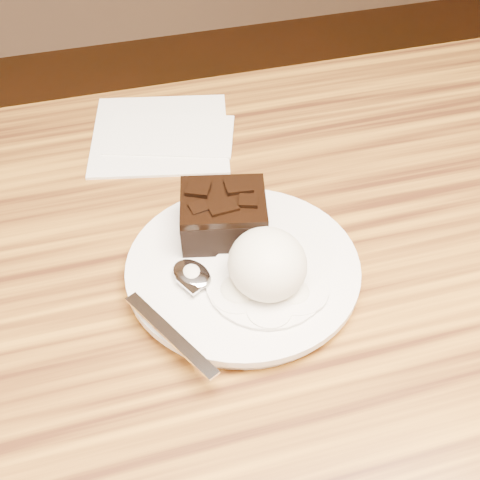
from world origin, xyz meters
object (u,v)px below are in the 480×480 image
object	(u,v)px
plate	(243,271)
brownie	(223,218)
spoon	(192,275)
ice_cream_scoop	(267,264)
napkin	(160,133)

from	to	relation	value
plate	brownie	bearing A→B (deg)	97.16
spoon	brownie	bearing A→B (deg)	22.97
ice_cream_scoop	spoon	distance (m)	0.07
plate	ice_cream_scoop	xyz separation A→B (m)	(0.01, -0.03, 0.03)
napkin	brownie	bearing A→B (deg)	-82.38
ice_cream_scoop	napkin	distance (m)	0.28
brownie	spoon	distance (m)	0.07
plate	ice_cream_scoop	size ratio (longest dim) A/B	2.94
plate	ice_cream_scoop	bearing A→B (deg)	-63.03
plate	spoon	bearing A→B (deg)	-174.26
napkin	ice_cream_scoop	bearing A→B (deg)	-80.34
plate	spoon	size ratio (longest dim) A/B	1.31
spoon	ice_cream_scoop	bearing A→B (deg)	-47.07
ice_cream_scoop	spoon	bearing A→B (deg)	160.21
brownie	ice_cream_scoop	xyz separation A→B (m)	(0.02, -0.07, 0.01)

